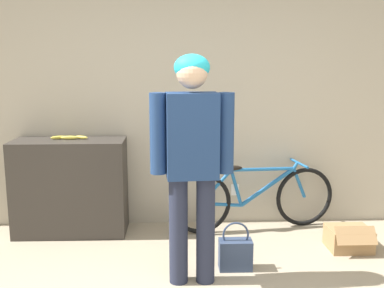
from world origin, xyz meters
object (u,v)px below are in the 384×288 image
at_px(banana, 69,137).
at_px(handbag, 235,253).
at_px(bicycle, 254,198).
at_px(person, 192,149).
at_px(cardboard_box, 349,238).

bearing_deg(banana, handbag, -30.99).
distance_m(bicycle, banana, 1.91).
bearing_deg(handbag, person, -151.45).
relative_size(bicycle, handbag, 4.20).
height_order(banana, cardboard_box, banana).
xyz_separation_m(bicycle, cardboard_box, (0.78, -0.52, -0.23)).
bearing_deg(bicycle, banana, 169.65).
height_order(person, bicycle, person).
bearing_deg(banana, person, -43.91).
bearing_deg(cardboard_box, handbag, -161.98).
bearing_deg(handbag, banana, 149.01).
bearing_deg(handbag, cardboard_box, 18.02).
bearing_deg(person, cardboard_box, 16.67).
bearing_deg(cardboard_box, person, -159.18).
xyz_separation_m(person, cardboard_box, (1.44, 0.55, -0.94)).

